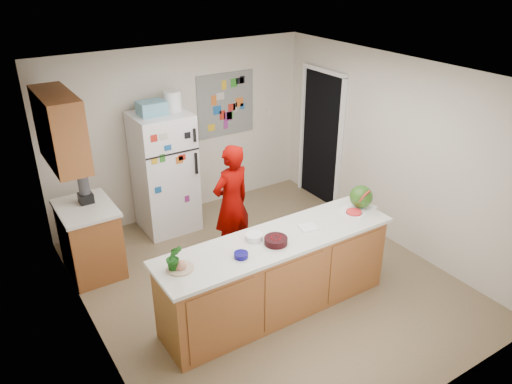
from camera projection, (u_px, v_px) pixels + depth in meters
floor at (266, 281)px, 6.09m from camera, size 4.00×4.50×0.02m
wall_back at (181, 132)px, 7.25m from camera, size 4.00×0.02×2.50m
wall_left at (85, 239)px, 4.57m from camera, size 0.02×4.50×2.50m
wall_right at (395, 153)px, 6.52m from camera, size 0.02×4.50×2.50m
ceiling at (268, 75)px, 4.99m from camera, size 4.00×4.50×0.02m
doorway at (321, 138)px, 7.70m from camera, size 0.03×0.85×2.04m
peninsula_base at (277, 276)px, 5.42m from camera, size 2.60×0.62×0.88m
peninsula_top at (277, 240)px, 5.22m from camera, size 2.68×0.70×0.04m
side_counter_base at (91, 241)px, 6.10m from camera, size 0.60×0.80×0.86m
side_counter_top at (85, 208)px, 5.91m from camera, size 0.64×0.84×0.04m
upper_cabinets at (60, 129)px, 5.36m from camera, size 0.35×1.00×0.80m
refrigerator at (165, 173)px, 6.92m from camera, size 0.75×0.70×1.70m
fridge_top_bin at (152, 108)px, 6.46m from camera, size 0.35×0.28×0.18m
photo_collage at (226, 104)px, 7.47m from camera, size 0.95×0.01×0.95m
person at (232, 203)px, 6.25m from camera, size 0.63×0.47×1.55m
blender_appliance at (84, 188)px, 5.92m from camera, size 0.13×0.13×0.38m
cutting_board at (357, 209)px, 5.79m from camera, size 0.48×0.41×0.01m
watermelon at (361, 197)px, 5.77m from camera, size 0.27×0.27×0.27m
watermelon_slice at (354, 212)px, 5.69m from camera, size 0.17×0.17×0.02m
cherry_bowl at (276, 241)px, 5.10m from camera, size 0.31×0.31×0.07m
white_bowl at (254, 237)px, 5.18m from camera, size 0.22×0.22×0.06m
cobalt_bowl at (241, 255)px, 4.88m from camera, size 0.18×0.18×0.05m
plate at (180, 268)px, 4.71m from camera, size 0.30×0.30×0.02m
paper_towel at (308, 228)px, 5.40m from camera, size 0.21×0.20×0.02m
keys at (367, 212)px, 5.73m from camera, size 0.09×0.06×0.01m
potted_plant at (174, 257)px, 4.63m from camera, size 0.19×0.18×0.28m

